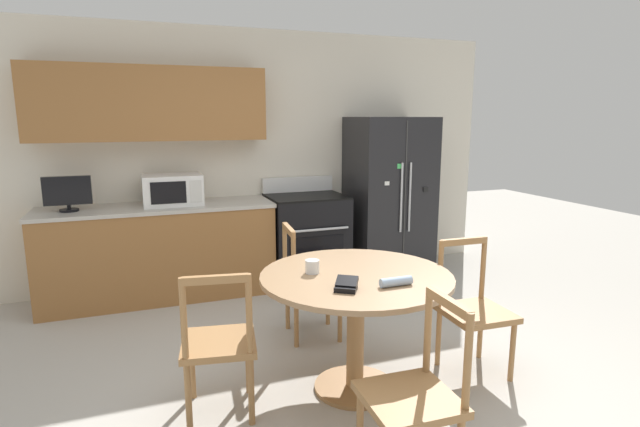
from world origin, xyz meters
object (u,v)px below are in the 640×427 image
at_px(dining_chair_right, 474,311).
at_px(dining_chair_near, 415,397).
at_px(dining_chair_left, 219,345).
at_px(candle_glass, 312,267).
at_px(refrigerator, 389,196).
at_px(wallet, 346,285).
at_px(microwave, 172,190).
at_px(countertop_tv, 68,192).
at_px(dining_chair_far, 309,283).
at_px(oven_range, 306,238).

relative_size(dining_chair_right, dining_chair_near, 1.00).
distance_m(dining_chair_left, candle_glass, 0.72).
relative_size(refrigerator, candle_glass, 19.40).
relative_size(refrigerator, wallet, 10.00).
height_order(microwave, dining_chair_left, microwave).
distance_m(candle_glass, wallet, 0.37).
distance_m(dining_chair_right, dining_chair_near, 1.21).
bearing_deg(countertop_tv, dining_chair_near, -60.02).
bearing_deg(refrigerator, dining_chair_right, -103.31).
xyz_separation_m(countertop_tv, dining_chair_far, (1.79, -1.30, -0.63)).
height_order(dining_chair_near, wallet, dining_chair_near).
height_order(countertop_tv, dining_chair_far, countertop_tv).
bearing_deg(dining_chair_near, dining_chair_right, -47.80).
xyz_separation_m(dining_chair_right, dining_chair_far, (-0.86, 0.92, 0.00)).
bearing_deg(dining_chair_left, countertop_tv, 123.78).
bearing_deg(oven_range, dining_chair_left, -120.70).
xyz_separation_m(oven_range, wallet, (-0.58, -2.40, 0.33)).
height_order(dining_chair_far, candle_glass, dining_chair_far).
relative_size(microwave, candle_glass, 6.09).
bearing_deg(dining_chair_far, microwave, -140.27).
height_order(dining_chair_right, dining_chair_left, same).
bearing_deg(dining_chair_left, dining_chair_near, -38.73).
bearing_deg(dining_chair_far, refrigerator, 138.59).
distance_m(oven_range, wallet, 2.49).
height_order(microwave, dining_chair_far, microwave).
bearing_deg(dining_chair_left, candle_glass, 18.21).
bearing_deg(microwave, wallet, -72.99).
distance_m(dining_chair_left, wallet, 0.82).
relative_size(dining_chair_near, dining_chair_far, 1.00).
distance_m(dining_chair_far, candle_glass, 0.86).
distance_m(microwave, candle_glass, 2.19).
height_order(microwave, dining_chair_near, microwave).
bearing_deg(wallet, microwave, 107.01).
xyz_separation_m(microwave, dining_chair_right, (1.76, -2.26, -0.61)).
xyz_separation_m(dining_chair_right, wallet, (-1.02, -0.18, 0.36)).
relative_size(dining_chair_right, dining_chair_left, 1.00).
bearing_deg(dining_chair_left, refrigerator, 53.10).
height_order(countertop_tv, dining_chair_left, countertop_tv).
relative_size(dining_chair_far, candle_glass, 10.18).
distance_m(countertop_tv, dining_chair_right, 3.51).
xyz_separation_m(refrigerator, oven_range, (-0.95, 0.03, -0.39)).
relative_size(oven_range, wallet, 6.28).
xyz_separation_m(dining_chair_right, candle_glass, (-1.09, 0.18, 0.37)).
bearing_deg(refrigerator, candle_glass, -128.68).
relative_size(microwave, countertop_tv, 1.37).
height_order(dining_chair_near, dining_chair_left, same).
distance_m(dining_chair_near, dining_chair_far, 1.70).
xyz_separation_m(candle_glass, wallet, (0.07, -0.36, -0.01)).
bearing_deg(dining_chair_right, countertop_tv, -37.36).
bearing_deg(candle_glass, dining_chair_far, 72.32).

